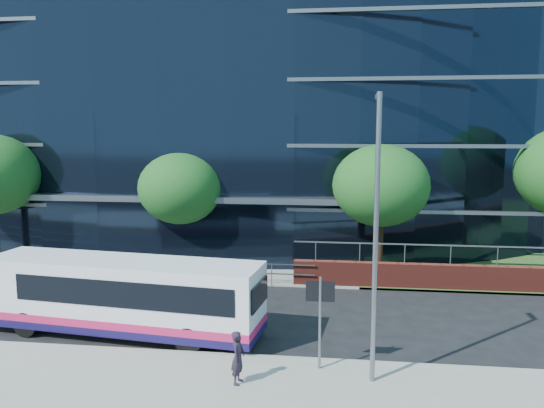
# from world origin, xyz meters

# --- Properties ---
(ground) EXTENTS (200.00, 200.00, 0.00)m
(ground) POSITION_xyz_m (0.00, 0.00, 0.00)
(ground) COLOR black
(ground) RESTS_ON ground
(kerb) EXTENTS (80.00, 0.25, 0.16)m
(kerb) POSITION_xyz_m (0.00, -1.00, 0.08)
(kerb) COLOR gray
(kerb) RESTS_ON ground
(yellow_line_outer) EXTENTS (80.00, 0.08, 0.01)m
(yellow_line_outer) POSITION_xyz_m (0.00, -0.80, 0.01)
(yellow_line_outer) COLOR gold
(yellow_line_outer) RESTS_ON ground
(yellow_line_inner) EXTENTS (80.00, 0.08, 0.01)m
(yellow_line_inner) POSITION_xyz_m (0.00, -0.65, 0.01)
(yellow_line_inner) COLOR gold
(yellow_line_inner) RESTS_ON ground
(far_forecourt) EXTENTS (50.00, 8.00, 0.10)m
(far_forecourt) POSITION_xyz_m (-6.00, 11.00, 0.05)
(far_forecourt) COLOR gray
(far_forecourt) RESTS_ON ground
(glass_office) EXTENTS (44.00, 23.10, 16.00)m
(glass_office) POSITION_xyz_m (-4.00, 20.85, 8.00)
(glass_office) COLOR black
(glass_office) RESTS_ON ground
(guard_railings) EXTENTS (24.00, 0.05, 1.10)m
(guard_railings) POSITION_xyz_m (-8.00, 7.00, 0.82)
(guard_railings) COLOR slate
(guard_railings) RESTS_ON ground
(street_sign) EXTENTS (0.85, 0.09, 2.80)m
(street_sign) POSITION_xyz_m (4.50, -1.59, 2.15)
(street_sign) COLOR slate
(street_sign) RESTS_ON pavement_near
(tree_far_b) EXTENTS (4.29, 4.29, 6.05)m
(tree_far_b) POSITION_xyz_m (-3.00, 9.50, 4.21)
(tree_far_b) COLOR black
(tree_far_b) RESTS_ON ground
(tree_far_c) EXTENTS (4.62, 4.62, 6.51)m
(tree_far_c) POSITION_xyz_m (7.00, 9.00, 4.54)
(tree_far_c) COLOR black
(tree_far_c) RESTS_ON ground
(tree_dist_e) EXTENTS (4.62, 4.62, 6.51)m
(tree_dist_e) POSITION_xyz_m (24.00, 40.00, 4.54)
(tree_dist_e) COLOR black
(tree_dist_e) RESTS_ON ground
(streetlight_east) EXTENTS (0.15, 0.77, 8.00)m
(streetlight_east) POSITION_xyz_m (6.00, -2.17, 4.44)
(streetlight_east) COLOR slate
(streetlight_east) RESTS_ON pavement_near
(city_bus) EXTENTS (10.11, 3.41, 2.68)m
(city_bus) POSITION_xyz_m (-2.36, 0.58, 1.42)
(city_bus) COLOR silver
(city_bus) RESTS_ON ground
(pedestrian) EXTENTS (0.42, 0.59, 1.50)m
(pedestrian) POSITION_xyz_m (2.29, -2.80, 0.90)
(pedestrian) COLOR #241B29
(pedestrian) RESTS_ON pavement_near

